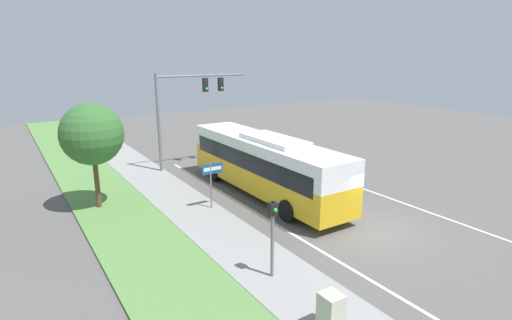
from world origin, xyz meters
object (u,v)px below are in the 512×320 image
(bus, at_px, (264,162))
(pedestrian_signal, at_px, (273,227))
(utility_cabinet, at_px, (331,312))
(signal_gantry, at_px, (186,101))
(street_sign, at_px, (212,177))

(bus, relative_size, pedestrian_signal, 4.24)
(bus, xyz_separation_m, utility_cabinet, (-4.87, -10.50, -1.20))
(signal_gantry, distance_m, utility_cabinet, 18.52)
(signal_gantry, xyz_separation_m, pedestrian_signal, (-3.31, -14.61, -2.67))
(signal_gantry, relative_size, pedestrian_signal, 2.28)
(street_sign, distance_m, utility_cabinet, 10.18)
(pedestrian_signal, relative_size, street_sign, 1.16)
(bus, height_order, pedestrian_signal, bus)
(utility_cabinet, bearing_deg, signal_gantry, 78.73)
(pedestrian_signal, relative_size, utility_cabinet, 2.60)
(signal_gantry, height_order, pedestrian_signal, signal_gantry)
(bus, relative_size, signal_gantry, 1.86)
(bus, relative_size, street_sign, 4.92)
(bus, xyz_separation_m, street_sign, (-3.44, -0.48, -0.15))
(street_sign, bearing_deg, utility_cabinet, -98.12)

